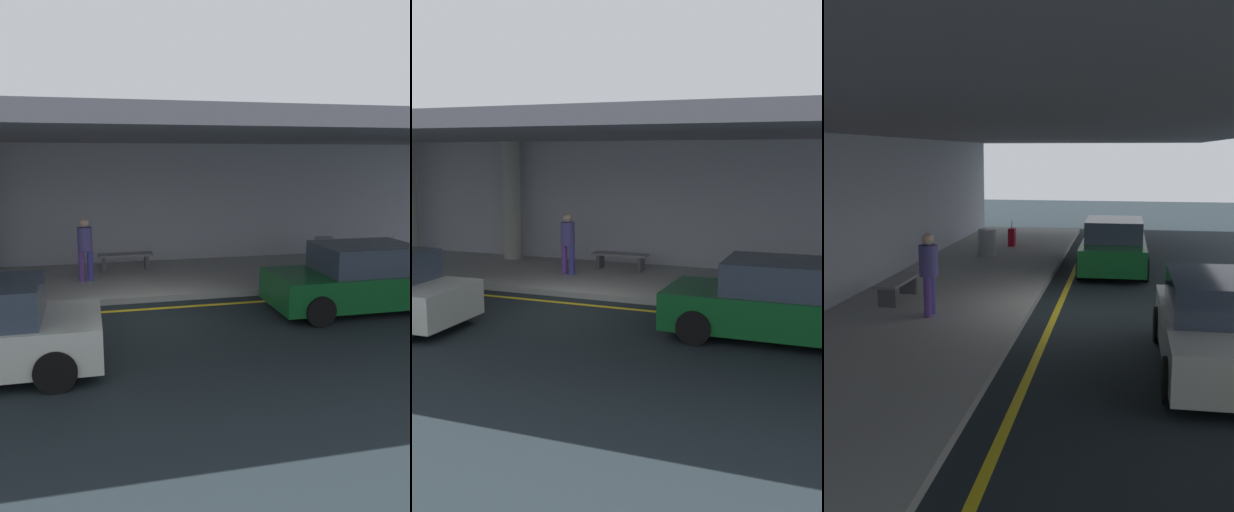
% 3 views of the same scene
% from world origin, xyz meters
% --- Properties ---
extents(ground_plane, '(60.00, 60.00, 0.00)m').
position_xyz_m(ground_plane, '(0.00, 0.00, 0.00)').
color(ground_plane, black).
extents(sidewalk, '(26.00, 4.20, 0.15)m').
position_xyz_m(sidewalk, '(0.00, 3.10, 0.07)').
color(sidewalk, '#9B9D98').
rests_on(sidewalk, ground).
extents(lane_stripe_yellow, '(26.00, 0.14, 0.01)m').
position_xyz_m(lane_stripe_yellow, '(0.00, 0.49, 0.00)').
color(lane_stripe_yellow, yellow).
rests_on(lane_stripe_yellow, ground).
extents(support_column_left_mid, '(0.60, 0.60, 3.65)m').
position_xyz_m(support_column_left_mid, '(-4.00, 4.65, 1.97)').
color(support_column_left_mid, '#9F9F94').
rests_on(support_column_left_mid, sidewalk).
extents(ceiling_overhang, '(28.00, 13.20, 0.30)m').
position_xyz_m(ceiling_overhang, '(0.00, 2.60, 3.95)').
color(ceiling_overhang, gray).
rests_on(ceiling_overhang, support_column_far_left).
extents(terminal_back_wall, '(26.00, 0.30, 3.80)m').
position_xyz_m(terminal_back_wall, '(0.00, 5.35, 1.90)').
color(terminal_back_wall, '#A9ADB8').
rests_on(terminal_back_wall, ground).
extents(car_dark_green, '(4.10, 1.92, 1.50)m').
position_xyz_m(car_dark_green, '(4.74, -0.62, 0.71)').
color(car_dark_green, '#0F4B1F').
rests_on(car_dark_green, ground).
extents(traveler_with_luggage, '(0.38, 0.38, 1.68)m').
position_xyz_m(traveler_with_luggage, '(-1.25, 2.92, 1.11)').
color(traveler_with_luggage, '#5F3B94').
rests_on(traveler_with_luggage, sidewalk).
extents(bench_metal, '(1.60, 0.50, 0.48)m').
position_xyz_m(bench_metal, '(-0.13, 4.03, 0.50)').
color(bench_metal, slate).
rests_on(bench_metal, sidewalk).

